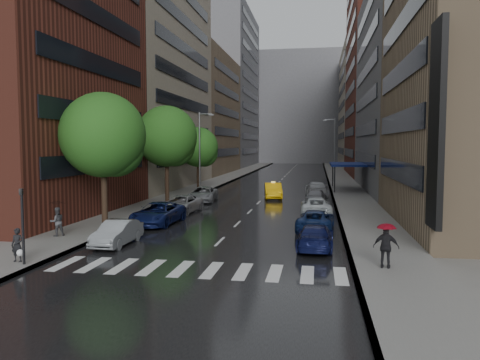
# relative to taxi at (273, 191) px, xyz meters

# --- Properties ---
(ground) EXTENTS (220.00, 220.00, 0.00)m
(ground) POSITION_rel_taxi_xyz_m (-1.03, -25.66, -0.79)
(ground) COLOR gray
(ground) RESTS_ON ground
(road) EXTENTS (14.00, 140.00, 0.01)m
(road) POSITION_rel_taxi_xyz_m (-1.03, 24.34, -0.79)
(road) COLOR black
(road) RESTS_ON ground
(sidewalk_left) EXTENTS (4.00, 140.00, 0.15)m
(sidewalk_left) POSITION_rel_taxi_xyz_m (-10.03, 24.34, -0.72)
(sidewalk_left) COLOR gray
(sidewalk_left) RESTS_ON ground
(sidewalk_right) EXTENTS (4.00, 140.00, 0.15)m
(sidewalk_right) POSITION_rel_taxi_xyz_m (7.97, 24.34, -0.72)
(sidewalk_right) COLOR gray
(sidewalk_right) RESTS_ON ground
(crosswalk) EXTENTS (13.15, 2.80, 0.01)m
(crosswalk) POSITION_rel_taxi_xyz_m (-0.83, -27.66, -0.78)
(crosswalk) COLOR silver
(crosswalk) RESTS_ON ground
(buildings_left) EXTENTS (8.00, 108.00, 38.00)m
(buildings_left) POSITION_rel_taxi_xyz_m (-16.03, 33.13, 15.20)
(buildings_left) COLOR maroon
(buildings_left) RESTS_ON ground
(buildings_right) EXTENTS (8.05, 109.10, 36.00)m
(buildings_right) POSITION_rel_taxi_xyz_m (13.97, 31.04, 14.24)
(buildings_right) COLOR #937A5B
(buildings_right) RESTS_ON ground
(building_far) EXTENTS (40.00, 14.00, 32.00)m
(building_far) POSITION_rel_taxi_xyz_m (-1.03, 92.34, 15.21)
(building_far) COLOR slate
(building_far) RESTS_ON ground
(tree_near) EXTENTS (5.65, 5.65, 9.00)m
(tree_near) POSITION_rel_taxi_xyz_m (-9.63, -18.29, 5.37)
(tree_near) COLOR #382619
(tree_near) RESTS_ON ground
(tree_mid) EXTENTS (5.76, 5.76, 9.18)m
(tree_mid) POSITION_rel_taxi_xyz_m (-9.63, -5.05, 5.49)
(tree_mid) COLOR #382619
(tree_mid) RESTS_ON ground
(tree_far) EXTENTS (4.75, 4.75, 7.57)m
(tree_far) POSITION_rel_taxi_xyz_m (-9.63, 6.80, 4.39)
(tree_far) COLOR #382619
(tree_far) RESTS_ON ground
(taxi) EXTENTS (2.35, 4.99, 1.58)m
(taxi) POSITION_rel_taxi_xyz_m (0.00, 0.00, 0.00)
(taxi) COLOR #FAB80D
(taxi) RESTS_ON ground
(parked_cars_left) EXTENTS (2.84, 24.48, 1.53)m
(parked_cars_left) POSITION_rel_taxi_xyz_m (-6.43, -12.60, -0.06)
(parked_cars_left) COLOR gray
(parked_cars_left) RESTS_ON ground
(parked_cars_right) EXTENTS (2.59, 30.32, 1.60)m
(parked_cars_right) POSITION_rel_taxi_xyz_m (4.37, -9.29, -0.07)
(parked_cars_right) COLOR #0D1341
(parked_cars_right) RESTS_ON ground
(ped_bag_walker) EXTENTS (0.65, 0.45, 1.57)m
(ped_bag_walker) POSITION_rel_taxi_xyz_m (-9.17, -28.23, 0.11)
(ped_bag_walker) COLOR black
(ped_bag_walker) RESTS_ON sidewalk_left
(ped_black_umbrella) EXTENTS (1.04, 1.04, 2.09)m
(ped_black_umbrella) POSITION_rel_taxi_xyz_m (-10.70, -22.35, 0.59)
(ped_black_umbrella) COLOR #444549
(ped_black_umbrella) RESTS_ON sidewalk_left
(ped_red_umbrella) EXTENTS (1.17, 0.82, 2.01)m
(ped_red_umbrella) POSITION_rel_taxi_xyz_m (7.45, -26.58, 0.54)
(ped_red_umbrella) COLOR black
(ped_red_umbrella) RESTS_ON sidewalk_right
(traffic_light) EXTENTS (0.18, 0.15, 3.45)m
(traffic_light) POSITION_rel_taxi_xyz_m (-8.63, -28.59, 1.44)
(traffic_light) COLOR black
(traffic_light) RESTS_ON sidewalk_left
(street_lamp_left) EXTENTS (1.74, 0.22, 9.00)m
(street_lamp_left) POSITION_rel_taxi_xyz_m (-8.75, 4.34, 4.10)
(street_lamp_left) COLOR gray
(street_lamp_left) RESTS_ON sidewalk_left
(street_lamp_right) EXTENTS (1.74, 0.22, 9.00)m
(street_lamp_right) POSITION_rel_taxi_xyz_m (6.69, 19.34, 4.10)
(street_lamp_right) COLOR gray
(street_lamp_right) RESTS_ON sidewalk_right
(awning) EXTENTS (4.00, 8.00, 3.12)m
(awning) POSITION_rel_taxi_xyz_m (7.95, 9.34, 2.34)
(awning) COLOR navy
(awning) RESTS_ON sidewalk_right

